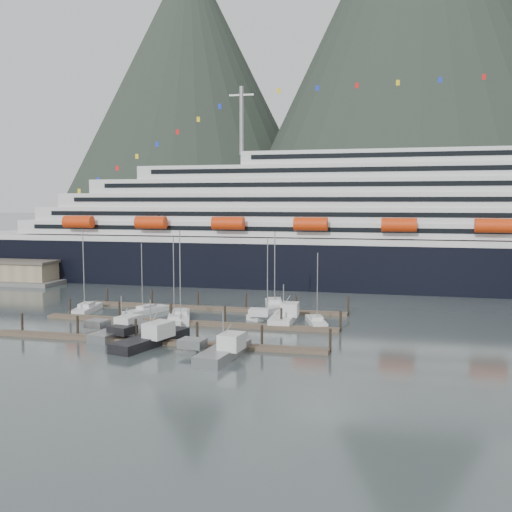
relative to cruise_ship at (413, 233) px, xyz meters
The scene contains 17 objects.
ground 63.76m from the cruise_ship, 118.66° to the right, with size 1600.00×1600.00×0.00m, color #485554.
mountains 555.11m from the cruise_ship, 87.59° to the left, with size 870.00×440.00×420.00m.
cruise_ship is the anchor object (origin of this frame).
dock_near 74.63m from the cruise_ship, 118.31° to the right, with size 48.18×2.28×3.20m.
dock_mid 63.65m from the cruise_ship, 123.96° to the right, with size 48.18×2.28×3.20m.
dock_far 53.59m from the cruise_ship, 131.95° to the right, with size 48.18×2.28×3.20m.
sailboat_a 73.24m from the cruise_ship, 140.26° to the right, with size 4.05×9.45×14.97m.
sailboat_b 64.60m from the cruise_ship, 135.03° to the right, with size 5.44×9.11×12.49m.
sailboat_c 62.52m from the cruise_ship, 127.14° to the right, with size 6.10×10.55×15.14m.
sailboat_d 64.85m from the cruise_ship, 125.42° to the right, with size 5.27×9.89×14.15m.
sailboat_f 44.23m from the cruise_ship, 125.03° to the right, with size 5.49×10.68×14.44m.
sailboat_g 50.09m from the cruise_ship, 118.68° to the right, with size 6.63×9.93×13.52m.
sailboat_h 51.08m from the cruise_ship, 107.74° to the right, with size 4.66×8.30×11.72m.
trawler_a 75.22m from the cruise_ship, 123.67° to the right, with size 8.70×11.93×6.31m.
trawler_c 75.35m from the cruise_ship, 118.08° to the right, with size 10.15×13.65×6.73m.
trawler_d 74.65m from the cruise_ship, 108.66° to the right, with size 8.45×11.38×6.58m.
trawler_e 52.52m from the cruise_ship, 113.64° to the right, with size 7.99×10.48×6.70m.
Camera 1 is at (27.69, -84.34, 19.27)m, focal length 42.00 mm.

